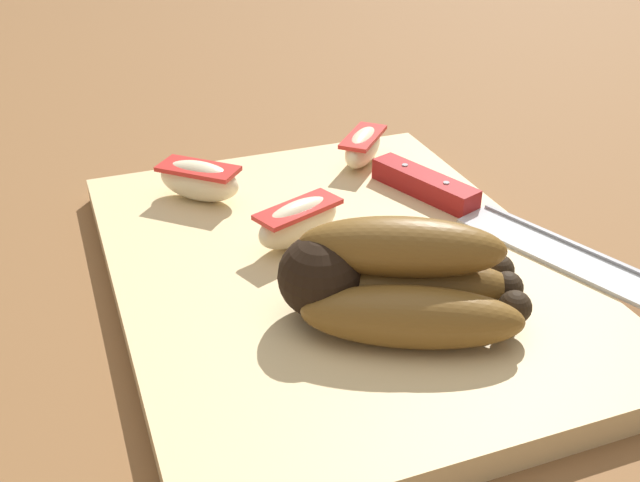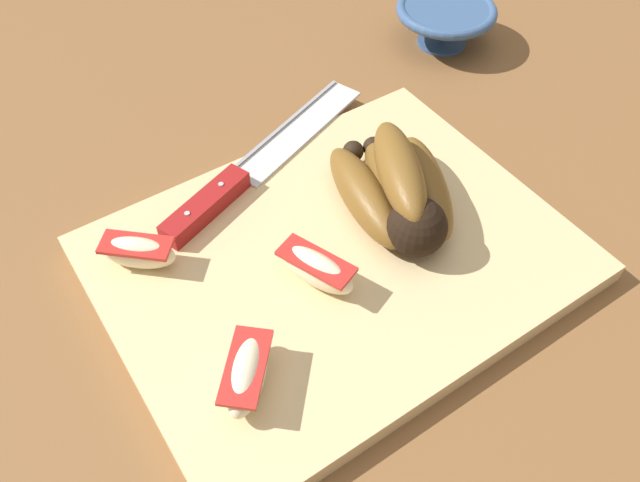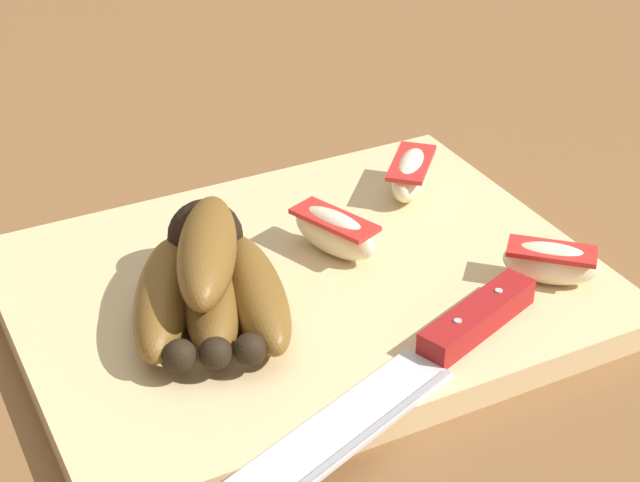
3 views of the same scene
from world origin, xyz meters
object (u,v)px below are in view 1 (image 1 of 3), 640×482
object	(u,v)px
banana_bunch	(397,279)
apple_wedge_middle	(199,180)
chefs_knife	(471,207)
apple_wedge_near	(363,146)
apple_wedge_far	(298,221)

from	to	relation	value
banana_bunch	apple_wedge_middle	size ratio (longest dim) A/B	2.24
banana_bunch	chefs_knife	bearing A→B (deg)	131.79
chefs_knife	apple_wedge_near	world-z (taller)	apple_wedge_near
banana_bunch	apple_wedge_near	distance (m)	0.23
chefs_knife	apple_wedge_near	distance (m)	0.13
banana_bunch	apple_wedge_middle	world-z (taller)	banana_bunch
apple_wedge_near	apple_wedge_middle	bearing A→B (deg)	-82.62
apple_wedge_near	banana_bunch	bearing A→B (deg)	-18.17
apple_wedge_near	apple_wedge_far	world-z (taller)	apple_wedge_far
apple_wedge_near	chefs_knife	bearing A→B (deg)	18.49
apple_wedge_middle	banana_bunch	bearing A→B (deg)	21.45
chefs_knife	apple_wedge_far	world-z (taller)	apple_wedge_far
banana_bunch	apple_wedge_far	bearing A→B (deg)	-165.49
banana_bunch	chefs_knife	size ratio (longest dim) A/B	0.57
apple_wedge_near	apple_wedge_middle	xyz separation A→B (m)	(0.02, -0.15, 0.00)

